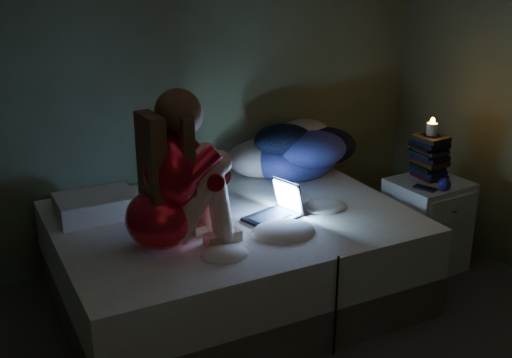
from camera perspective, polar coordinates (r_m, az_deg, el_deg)
wall_back at (r=4.27m, az=-6.27°, el=9.96°), size 3.60×0.02×2.60m
bed at (r=3.86m, az=-2.18°, el=-7.08°), size 2.04×1.53×0.56m
pillow at (r=3.82m, az=-14.32°, el=-2.35°), size 0.45×0.32×0.13m
woman at (r=3.18m, az=-9.03°, el=0.44°), size 0.55×0.38×0.85m
laptop at (r=3.64m, az=1.48°, el=-2.03°), size 0.37×0.30×0.22m
clothes_pile at (r=4.34m, az=3.47°, el=2.86°), size 0.70×0.58×0.40m
nightstand at (r=4.36m, az=15.18°, el=-4.04°), size 0.49×0.44×0.62m
book_stack at (r=4.27m, az=15.45°, el=1.99°), size 0.19×0.25×0.29m
candle at (r=4.22m, az=15.68°, el=4.41°), size 0.07×0.07×0.08m
phone at (r=4.10m, az=14.97°, el=-0.80°), size 0.11×0.15×0.01m
blue_orb at (r=4.10m, az=16.63°, el=-0.45°), size 0.08×0.08×0.08m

